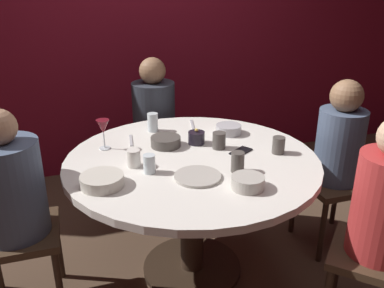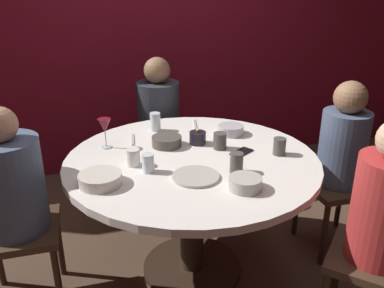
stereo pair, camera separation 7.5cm
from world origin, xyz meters
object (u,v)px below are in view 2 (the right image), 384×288
(bowl_small_white, at_px, (167,141))
(dining_table, at_px, (192,181))
(cup_far_edge, at_px, (155,122))
(seated_diner_right, at_px, (343,149))
(cup_by_right_diner, at_px, (220,141))
(cup_beside_wine, at_px, (236,163))
(seated_diner_front_right, at_px, (384,212))
(cell_phone, at_px, (241,152))
(wine_glass, at_px, (105,127))
(dinner_plate, at_px, (196,176))
(cup_by_left_diner, at_px, (148,163))
(cup_near_candle, at_px, (133,157))
(candle_holder, at_px, (198,138))
(bowl_serving_large, at_px, (231,130))
(seated_diner_back, at_px, (158,114))
(bowl_salad_center, at_px, (245,183))
(cup_center_front, at_px, (279,146))
(bowl_sauce_side, at_px, (100,179))

(bowl_small_white, bearing_deg, dining_table, -64.10)
(cup_far_edge, bearing_deg, seated_diner_right, -23.69)
(cup_by_right_diner, relative_size, cup_beside_wine, 0.91)
(seated_diner_front_right, distance_m, cell_phone, 0.80)
(seated_diner_front_right, relative_size, wine_glass, 6.51)
(seated_diner_front_right, relative_size, cup_by_right_diner, 11.95)
(dinner_plate, height_order, cup_by_left_diner, cup_by_left_diner)
(seated_diner_front_right, distance_m, cup_near_candle, 1.23)
(candle_holder, relative_size, bowl_serving_large, 0.62)
(seated_diner_back, distance_m, cup_by_left_diner, 1.10)
(dinner_plate, bearing_deg, cup_near_candle, 140.61)
(candle_holder, height_order, cup_beside_wine, cup_beside_wine)
(cup_by_right_diner, bearing_deg, seated_diner_front_right, -56.72)
(bowl_salad_center, distance_m, bowl_small_white, 0.66)
(wine_glass, xyz_separation_m, cup_beside_wine, (0.61, -0.51, -0.08))
(seated_diner_back, xyz_separation_m, cup_by_left_diner, (-0.26, -1.07, 0.10))
(seated_diner_right, xyz_separation_m, wine_glass, (-1.41, 0.27, 0.19))
(cup_by_right_diner, relative_size, cup_far_edge, 0.81)
(bowl_salad_center, distance_m, cup_near_candle, 0.61)
(bowl_small_white, bearing_deg, wine_glass, 168.52)
(cup_by_left_diner, relative_size, cup_beside_wine, 0.92)
(cup_by_right_diner, distance_m, cup_center_front, 0.34)
(bowl_small_white, height_order, bowl_sauce_side, bowl_small_white)
(dining_table, relative_size, wine_glass, 7.93)
(seated_diner_back, xyz_separation_m, cup_by_right_diner, (0.19, -0.88, 0.10))
(seated_diner_right, bearing_deg, cup_near_candle, 0.63)
(dinner_plate, bearing_deg, cup_far_edge, 95.26)
(bowl_salad_center, bearing_deg, cup_by_right_diner, 84.68)
(candle_holder, bearing_deg, dinner_plate, -107.51)
(bowl_salad_center, height_order, cup_beside_wine, cup_beside_wine)
(seated_diner_back, height_order, bowl_serving_large, seated_diner_back)
(cup_near_candle, relative_size, cup_by_left_diner, 0.95)
(bowl_sauce_side, relative_size, cup_near_candle, 2.25)
(dinner_plate, xyz_separation_m, bowl_sauce_side, (-0.46, 0.06, 0.02))
(bowl_serving_large, xyz_separation_m, cup_by_left_diner, (-0.59, -0.39, 0.02))
(dining_table, height_order, dinner_plate, dinner_plate)
(bowl_sauce_side, bearing_deg, bowl_serving_large, 29.01)
(seated_diner_right, height_order, cup_far_edge, seated_diner_right)
(dining_table, distance_m, cup_beside_wine, 0.35)
(cup_near_candle, xyz_separation_m, cup_far_edge, (0.21, 0.49, 0.01))
(seated_diner_right, distance_m, seated_diner_front_right, 0.75)
(cup_by_left_diner, bearing_deg, bowl_serving_large, 33.47)
(bowl_salad_center, xyz_separation_m, cup_beside_wine, (0.03, 0.18, 0.02))
(candle_holder, xyz_separation_m, cup_by_left_diner, (-0.35, -0.30, 0.01))
(bowl_small_white, bearing_deg, seated_diner_front_right, -48.50)
(bowl_small_white, height_order, cup_by_right_diner, cup_by_right_diner)
(cup_by_left_diner, distance_m, cup_center_front, 0.74)
(dinner_plate, height_order, cup_center_front, cup_center_front)
(bowl_serving_large, bearing_deg, dinner_plate, -126.09)
(seated_diner_back, bearing_deg, cup_by_right_diner, 12.12)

